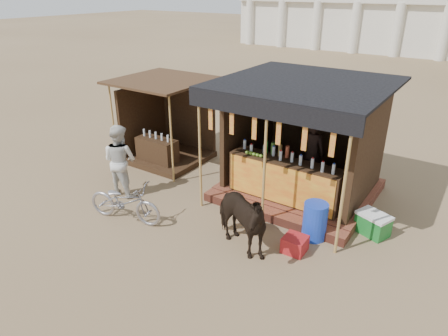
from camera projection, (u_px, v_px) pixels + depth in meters
ground at (178, 247)px, 7.81m from camera, size 120.00×120.00×0.00m
main_stall at (301, 155)px, 9.40m from camera, size 3.60×3.61×2.78m
secondary_stall at (165, 131)px, 11.50m from camera, size 2.40×2.40×2.38m
cow at (238, 219)px, 7.47m from camera, size 1.77×1.25×1.36m
motorbike at (125, 202)px, 8.54m from camera, size 1.81×0.97×0.90m
bystander at (120, 160)px, 9.49m from camera, size 0.92×0.75×1.76m
blue_barrel at (315, 221)px, 7.95m from camera, size 0.53×0.53×0.78m
red_crate at (295, 244)px, 7.63m from camera, size 0.43×0.43×0.32m
cooler at (373, 224)px, 8.15m from camera, size 0.76×0.64×0.46m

